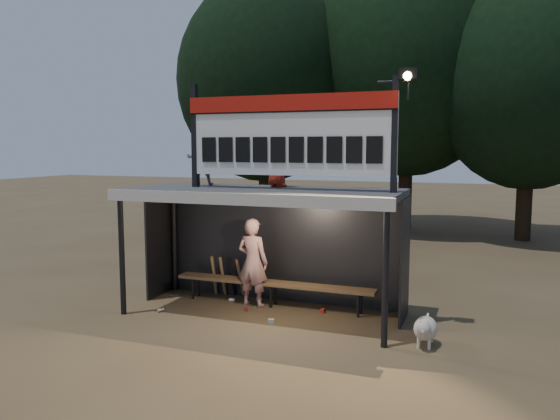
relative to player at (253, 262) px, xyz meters
The scene contains 13 objects.
ground 1.03m from the player, 48.70° to the right, with size 80.00×80.00×0.00m, color #4E3D27.
player is the anchor object (origin of this frame).
child_a 2.27m from the player, behind, with size 0.51×0.40×1.06m, color gray.
child_b 2.05m from the player, 15.58° to the left, with size 0.52×0.34×1.06m, color #AA281A.
dugout_shelter 1.07m from the player, 25.63° to the right, with size 5.10×2.08×2.32m.
scoreboard_assembly 2.67m from the player, 24.89° to the right, with size 4.10×0.27×1.99m.
bench 0.58m from the player, 19.13° to the left, with size 4.00×0.35×0.48m.
tree_left 11.25m from the player, 110.75° to the left, with size 6.46×6.46×9.27m.
tree_mid 12.36m from the player, 82.95° to the left, with size 7.22×7.22×10.36m.
tree_right 12.21m from the player, 61.95° to the left, with size 6.08×6.08×8.72m.
dog 3.56m from the player, 17.44° to the right, with size 0.36×0.81×0.49m.
bats 0.95m from the player, 151.97° to the left, with size 0.68×0.35×0.84m.
litter 0.87m from the player, 79.64° to the right, with size 2.96×1.43×0.08m.
Camera 1 is at (3.75, -9.05, 3.06)m, focal length 35.00 mm.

